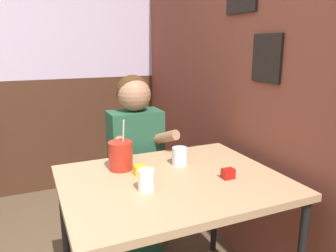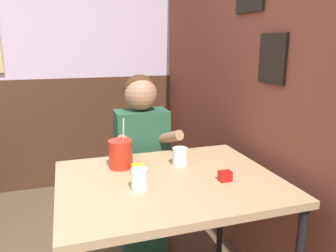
# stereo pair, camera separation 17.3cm
# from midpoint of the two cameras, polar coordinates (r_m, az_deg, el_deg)

# --- Properties ---
(brick_wall_right) EXTENTS (0.08, 4.32, 2.70)m
(brick_wall_right) POSITION_cam_midpoint_polar(r_m,az_deg,el_deg) (2.45, 11.70, 12.17)
(brick_wall_right) COLOR brown
(brick_wall_right) RESTS_ON ground_plane
(back_wall) EXTENTS (5.87, 0.09, 2.70)m
(back_wall) POSITION_cam_midpoint_polar(r_m,az_deg,el_deg) (3.34, -23.24, 11.87)
(back_wall) COLOR silver
(back_wall) RESTS_ON ground_plane
(main_table) EXTENTS (1.07, 0.85, 0.77)m
(main_table) POSITION_cam_midpoint_polar(r_m,az_deg,el_deg) (1.66, 3.18, -11.33)
(main_table) COLOR tan
(main_table) RESTS_ON ground_plane
(person_seated) EXTENTS (0.42, 0.41, 1.23)m
(person_seated) POSITION_cam_midpoint_polar(r_m,az_deg,el_deg) (2.20, -2.29, -6.16)
(person_seated) COLOR #235138
(person_seated) RESTS_ON ground_plane
(cocktail_pitcher) EXTENTS (0.13, 0.13, 0.27)m
(cocktail_pitcher) POSITION_cam_midpoint_polar(r_m,az_deg,el_deg) (1.75, -5.47, -4.91)
(cocktail_pitcher) COLOR #B22819
(cocktail_pitcher) RESTS_ON main_table
(glass_near_pitcher) EXTENTS (0.08, 0.08, 0.10)m
(glass_near_pitcher) POSITION_cam_midpoint_polar(r_m,az_deg,el_deg) (1.80, 4.88, -5.36)
(glass_near_pitcher) COLOR silver
(glass_near_pitcher) RESTS_ON main_table
(glass_center) EXTENTS (0.08, 0.08, 0.10)m
(glass_center) POSITION_cam_midpoint_polar(r_m,az_deg,el_deg) (1.50, -1.67, -9.28)
(glass_center) COLOR silver
(glass_center) RESTS_ON main_table
(condiment_ketchup) EXTENTS (0.06, 0.04, 0.05)m
(condiment_ketchup) POSITION_cam_midpoint_polar(r_m,az_deg,el_deg) (1.64, 12.96, -8.55)
(condiment_ketchup) COLOR #B7140F
(condiment_ketchup) RESTS_ON main_table
(condiment_mustard) EXTENTS (0.06, 0.04, 0.05)m
(condiment_mustard) POSITION_cam_midpoint_polar(r_m,az_deg,el_deg) (1.68, -2.33, -7.56)
(condiment_mustard) COLOR yellow
(condiment_mustard) RESTS_ON main_table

